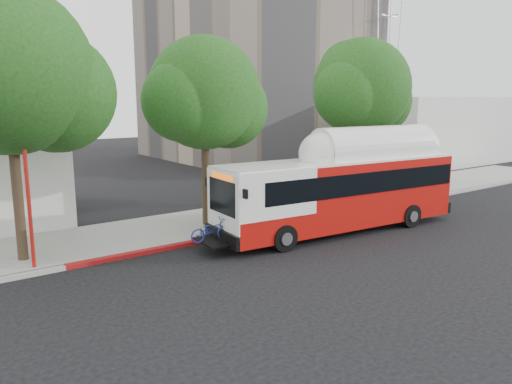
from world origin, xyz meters
TOP-DOWN VIEW (x-y plane):
  - ground at (0.00, 0.00)m, footprint 120.00×120.00m
  - sidewalk at (0.00, 6.50)m, footprint 60.00×5.00m
  - curb_strip at (0.00, 3.90)m, footprint 60.00×0.30m
  - red_curb_segment at (-3.00, 3.90)m, footprint 10.00×0.32m
  - street_tree_left at (-8.53, 5.56)m, footprint 6.67×5.80m
  - street_tree_mid at (-0.59, 6.06)m, footprint 5.75×5.00m
  - street_tree_right at (9.44, 5.86)m, footprint 6.21×5.40m
  - horizon_block at (30.00, 16.00)m, footprint 20.00×12.00m
  - transit_bus at (3.50, 1.82)m, footprint 12.78×3.51m
  - signal_pole at (-8.89, 4.36)m, footprint 0.13×0.45m

SIDE VIEW (x-z plane):
  - ground at x=0.00m, z-range 0.00..0.00m
  - sidewalk at x=0.00m, z-range 0.00..0.15m
  - curb_strip at x=0.00m, z-range 0.00..0.15m
  - red_curb_segment at x=-3.00m, z-range 0.00..0.16m
  - transit_bus at x=3.50m, z-range -0.12..3.61m
  - signal_pole at x=-8.89m, z-range 0.06..4.77m
  - horizon_block at x=30.00m, z-range 0.00..6.00m
  - street_tree_mid at x=-0.59m, z-range 1.60..10.22m
  - street_tree_right at x=9.44m, z-range 1.67..10.85m
  - street_tree_left at x=-8.53m, z-range 1.73..11.47m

